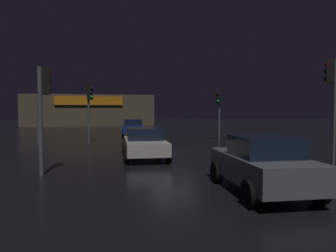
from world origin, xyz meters
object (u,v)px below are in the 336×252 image
(traffic_signal_main, at_px, (43,100))
(car_far, at_px, (262,164))
(traffic_signal_cross_right, at_px, (90,102))
(store_building, at_px, (90,110))
(traffic_signal_opposite, at_px, (332,88))
(traffic_signal_cross_left, at_px, (219,105))
(car_crossing, at_px, (133,127))
(car_near, at_px, (145,143))

(traffic_signal_main, xyz_separation_m, car_far, (6.34, -3.58, -1.86))
(traffic_signal_cross_right, height_order, car_far, traffic_signal_cross_right)
(store_building, height_order, traffic_signal_opposite, store_building)
(store_building, distance_m, traffic_signal_cross_left, 29.12)
(traffic_signal_opposite, distance_m, car_far, 5.68)
(store_building, bearing_deg, traffic_signal_cross_left, -68.69)
(store_building, distance_m, car_far, 41.77)
(traffic_signal_main, distance_m, car_crossing, 16.72)
(traffic_signal_opposite, bearing_deg, store_building, 105.61)
(traffic_signal_cross_right, relative_size, car_near, 0.89)
(traffic_signal_cross_right, bearing_deg, traffic_signal_main, -95.77)
(traffic_signal_cross_right, bearing_deg, traffic_signal_cross_left, -1.16)
(car_crossing, bearing_deg, traffic_signal_cross_left, -42.25)
(traffic_signal_opposite, height_order, car_far, traffic_signal_opposite)
(traffic_signal_cross_right, xyz_separation_m, car_far, (5.25, -14.32, -2.09))
(traffic_signal_opposite, height_order, car_crossing, traffic_signal_opposite)
(traffic_signal_opposite, bearing_deg, car_near, 148.39)
(car_near, height_order, car_crossing, car_crossing)
(traffic_signal_cross_left, relative_size, car_crossing, 0.82)
(car_near, xyz_separation_m, car_far, (2.38, -6.88, 0.07))
(car_near, bearing_deg, traffic_signal_cross_right, 111.15)
(traffic_signal_cross_left, bearing_deg, car_near, -132.37)
(traffic_signal_main, bearing_deg, traffic_signal_cross_right, 84.23)
(traffic_signal_main, xyz_separation_m, traffic_signal_opposite, (10.76, -0.89, 0.49))
(traffic_signal_cross_right, height_order, car_crossing, traffic_signal_cross_right)
(store_building, relative_size, traffic_signal_cross_left, 5.06)
(traffic_signal_opposite, xyz_separation_m, traffic_signal_cross_left, (-0.19, 11.43, -0.46))
(traffic_signal_main, distance_m, traffic_signal_cross_right, 10.79)
(car_far, bearing_deg, car_crossing, 95.11)
(traffic_signal_opposite, bearing_deg, car_crossing, 110.10)
(store_building, relative_size, traffic_signal_opposite, 4.42)
(store_building, height_order, traffic_signal_cross_left, store_building)
(traffic_signal_cross_left, relative_size, car_far, 0.95)
(traffic_signal_cross_left, xyz_separation_m, car_crossing, (-5.98, 5.43, -1.92))
(store_building, bearing_deg, car_near, -83.40)
(traffic_signal_opposite, distance_m, traffic_signal_cross_right, 15.12)
(traffic_signal_main, height_order, car_far, traffic_signal_main)
(traffic_signal_main, xyz_separation_m, traffic_signal_cross_left, (10.57, 10.54, 0.02))
(store_building, relative_size, car_far, 4.83)
(traffic_signal_cross_left, bearing_deg, traffic_signal_opposite, -89.04)
(car_near, bearing_deg, car_far, -70.95)
(car_near, bearing_deg, traffic_signal_opposite, -31.61)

